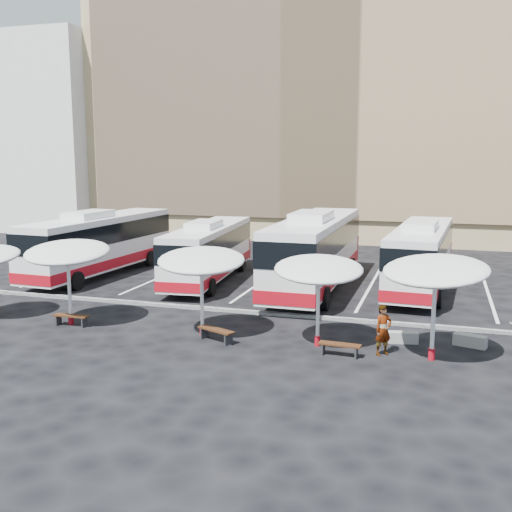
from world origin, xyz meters
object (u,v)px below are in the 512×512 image
(bus_2, at_px, (315,249))
(wood_bench_3, at_px, (340,347))
(sunshade_1, at_px, (67,252))
(sunshade_2, at_px, (201,261))
(bus_3, at_px, (421,254))
(sunshade_3, at_px, (319,269))
(bus_1, at_px, (209,250))
(bus_0, at_px, (100,242))
(sunshade_4, at_px, (436,271))
(conc_bench_0, at_px, (403,337))
(wood_bench_2, at_px, (216,332))
(wood_bench_1, at_px, (71,318))
(conc_bench_1, at_px, (470,341))
(passenger_0, at_px, (383,330))

(bus_2, height_order, wood_bench_3, bus_2)
(bus_2, bearing_deg, sunshade_1, -130.18)
(sunshade_1, height_order, sunshade_2, sunshade_1)
(bus_2, bearing_deg, bus_3, 15.03)
(sunshade_3, bearing_deg, bus_3, 73.50)
(sunshade_1, height_order, wood_bench_3, sunshade_1)
(wood_bench_3, bearing_deg, bus_1, 130.45)
(bus_0, xyz_separation_m, sunshade_1, (4.57, -9.84, 1.08))
(bus_3, height_order, sunshade_3, bus_3)
(sunshade_4, xyz_separation_m, conc_bench_0, (-1.08, 1.69, -2.94))
(bus_2, xyz_separation_m, sunshade_3, (2.09, -9.64, 0.75))
(wood_bench_2, height_order, wood_bench_3, wood_bench_2)
(sunshade_3, distance_m, sunshade_4, 4.12)
(bus_3, bearing_deg, bus_1, -170.23)
(bus_0, bearing_deg, wood_bench_1, -61.46)
(wood_bench_1, bearing_deg, sunshade_3, 2.37)
(bus_0, distance_m, sunshade_1, 10.90)
(bus_2, bearing_deg, wood_bench_1, -129.12)
(sunshade_4, height_order, wood_bench_3, sunshade_4)
(wood_bench_2, bearing_deg, conc_bench_0, 15.84)
(bus_2, relative_size, bus_3, 1.12)
(bus_2, distance_m, conc_bench_0, 9.97)
(sunshade_3, bearing_deg, wood_bench_3, -43.43)
(wood_bench_2, xyz_separation_m, conc_bench_1, (9.21, 2.20, -0.15))
(sunshade_4, distance_m, wood_bench_3, 4.21)
(bus_2, relative_size, wood_bench_2, 8.09)
(wood_bench_1, distance_m, wood_bench_2, 6.53)
(wood_bench_3, relative_size, conc_bench_1, 1.28)
(sunshade_4, height_order, conc_bench_0, sunshade_4)
(bus_0, relative_size, bus_3, 1.04)
(conc_bench_1, bearing_deg, passenger_0, -147.44)
(bus_0, distance_m, sunshade_4, 21.61)
(wood_bench_3, bearing_deg, bus_3, 79.20)
(sunshade_1, xyz_separation_m, passenger_0, (12.89, -0.11, -2.15))
(bus_2, height_order, conc_bench_1, bus_2)
(bus_1, height_order, wood_bench_1, bus_1)
(bus_0, relative_size, conc_bench_1, 10.41)
(sunshade_3, distance_m, wood_bench_2, 4.59)
(wood_bench_2, height_order, passenger_0, passenger_0)
(wood_bench_1, distance_m, wood_bench_3, 11.31)
(conc_bench_1, bearing_deg, sunshade_2, -170.55)
(sunshade_3, height_order, conc_bench_0, sunshade_3)
(sunshade_2, xyz_separation_m, wood_bench_3, (5.56, -0.84, -2.65))
(sunshade_2, relative_size, sunshade_3, 1.07)
(conc_bench_0, height_order, conc_bench_1, conc_bench_1)
(bus_1, bearing_deg, passenger_0, -49.07)
(bus_2, bearing_deg, bus_1, 178.13)
(bus_3, bearing_deg, conc_bench_0, -87.83)
(conc_bench_1, bearing_deg, bus_0, 158.57)
(sunshade_2, distance_m, sunshade_4, 8.67)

